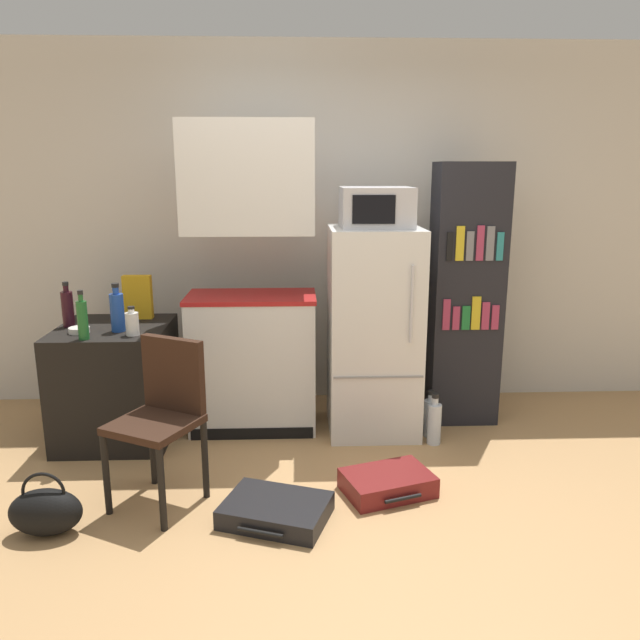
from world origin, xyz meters
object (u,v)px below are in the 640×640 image
at_px(bottle_green_tall, 82,319).
at_px(handbag, 46,511).
at_px(refrigerator, 373,331).
at_px(cereal_box, 138,297).
at_px(kitchen_hutch, 251,293).
at_px(bottle_blue_soda, 117,311).
at_px(bottle_wine_dark, 68,308).
at_px(bowl, 79,330).
at_px(suitcase_small_flat, 276,510).
at_px(water_bottle_middle, 430,417).
at_px(suitcase_large_flat, 388,483).
at_px(side_table, 117,382).
at_px(bookshelf, 465,296).
at_px(water_bottle_front, 434,423).
at_px(bottle_milk_white, 132,323).
at_px(microwave, 376,207).
at_px(chair, 164,406).

height_order(bottle_green_tall, handbag, bottle_green_tall).
relative_size(refrigerator, cereal_box, 4.68).
bearing_deg(kitchen_hutch, bottle_blue_soda, -162.85).
relative_size(bottle_blue_soda, cereal_box, 1.03).
relative_size(refrigerator, bottle_wine_dark, 4.73).
relative_size(bottle_green_tall, bowl, 2.34).
height_order(kitchen_hutch, suitcase_small_flat, kitchen_hutch).
xyz_separation_m(bowl, water_bottle_middle, (2.27, 0.07, -0.65)).
relative_size(suitcase_small_flat, handbag, 1.73).
relative_size(bottle_blue_soda, suitcase_large_flat, 0.55).
bearing_deg(handbag, side_table, 87.87).
relative_size(refrigerator, water_bottle_middle, 4.32).
bearing_deg(bottle_green_tall, suitcase_small_flat, -33.99).
bearing_deg(bookshelf, bottle_blue_soda, -171.74).
bearing_deg(suitcase_large_flat, bowl, 141.19).
relative_size(refrigerator, bottle_green_tall, 4.65).
xyz_separation_m(bottle_blue_soda, water_bottle_front, (2.04, -0.09, -0.75)).
bearing_deg(water_bottle_middle, refrigerator, 157.86).
height_order(bottle_wine_dark, bottle_milk_white, bottle_wine_dark).
height_order(refrigerator, cereal_box, refrigerator).
distance_m(bottle_green_tall, suitcase_large_flat, 2.05).
relative_size(microwave, bookshelf, 0.25).
relative_size(bottle_blue_soda, bowl, 2.40).
bearing_deg(side_table, microwave, 2.36).
bearing_deg(suitcase_large_flat, refrigerator, 70.21).
bearing_deg(bottle_milk_white, side_table, 131.28).
bearing_deg(suitcase_small_flat, bottle_wine_dark, 160.34).
xyz_separation_m(refrigerator, bottle_wine_dark, (-2.02, -0.05, 0.19)).
height_order(kitchen_hutch, water_bottle_front, kitchen_hutch).
relative_size(kitchen_hutch, cereal_box, 6.93).
distance_m(microwave, bookshelf, 0.92).
xyz_separation_m(bottle_wine_dark, bottle_milk_white, (0.47, -0.24, -0.05)).
xyz_separation_m(microwave, bottle_milk_white, (-1.54, -0.29, -0.69)).
height_order(suitcase_large_flat, water_bottle_middle, water_bottle_middle).
distance_m(kitchen_hutch, microwave, 1.01).
xyz_separation_m(kitchen_hutch, bottle_green_tall, (-0.98, -0.44, -0.07)).
xyz_separation_m(refrigerator, chair, (-1.24, -0.92, -0.16)).
distance_m(bowl, chair, 0.99).
xyz_separation_m(side_table, bowl, (-0.16, -0.15, 0.40)).
bearing_deg(suitcase_small_flat, bottle_blue_soda, 155.54).
height_order(bookshelf, bottle_milk_white, bookshelf).
xyz_separation_m(side_table, bottle_milk_white, (0.19, -0.22, 0.46)).
relative_size(refrigerator, bowl, 10.89).
xyz_separation_m(bookshelf, chair, (-1.90, -1.07, -0.37)).
bearing_deg(microwave, kitchen_hutch, 175.20).
bearing_deg(microwave, bottle_wine_dark, -178.65).
bearing_deg(water_bottle_middle, bottle_milk_white, -176.03).
height_order(bottle_wine_dark, chair, bottle_wine_dark).
height_order(refrigerator, bowl, refrigerator).
distance_m(bottle_wine_dark, bowl, 0.24).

